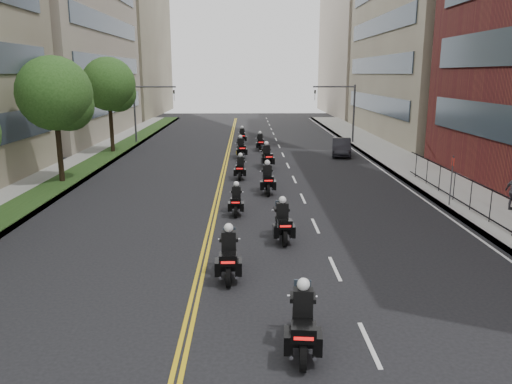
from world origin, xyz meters
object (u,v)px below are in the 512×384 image
motorcycle_4 (236,201)px  motorcycle_5 (267,180)px  motorcycle_6 (240,169)px  motorcycle_9 (260,143)px  motorcycle_1 (303,324)px  motorcycle_7 (267,157)px  motorcycle_8 (241,149)px  motorcycle_3 (283,223)px  parked_sedan (341,147)px  motorcycle_2 (229,257)px  motorcycle_10 (242,136)px

motorcycle_4 → motorcycle_5: bearing=69.9°
motorcycle_6 → motorcycle_9: motorcycle_9 is taller
motorcycle_1 → motorcycle_7: size_ratio=0.98×
motorcycle_1 → motorcycle_9: motorcycle_1 is taller
motorcycle_1 → motorcycle_8: bearing=98.8°
motorcycle_3 → motorcycle_4: (-1.95, 3.96, -0.09)m
parked_sedan → motorcycle_2: bearing=-99.0°
motorcycle_9 → motorcycle_4: bearing=-98.1°
motorcycle_5 → motorcycle_10: motorcycle_5 is taller
motorcycle_2 → motorcycle_8: 24.22m
motorcycle_5 → motorcycle_6: size_ratio=1.13×
motorcycle_9 → motorcycle_10: motorcycle_10 is taller
motorcycle_7 → motorcycle_8: bearing=106.8°
motorcycle_3 → motorcycle_10: size_ratio=1.07×
motorcycle_2 → parked_sedan: 26.62m
motorcycle_8 → motorcycle_10: size_ratio=1.09×
motorcycle_3 → motorcycle_6: size_ratio=1.09×
motorcycle_10 → motorcycle_5: bearing=-88.7°
motorcycle_8 → motorcycle_9: size_ratio=1.09×
motorcycle_1 → motorcycle_4: 12.45m
motorcycle_6 → motorcycle_10: bearing=93.0°
motorcycle_6 → motorcycle_8: motorcycle_8 is taller
motorcycle_3 → motorcycle_8: bearing=93.1°
motorcycle_10 → motorcycle_2: bearing=-93.4°
motorcycle_9 → motorcycle_10: size_ratio=1.00×
motorcycle_10 → parked_sedan: motorcycle_10 is taller
motorcycle_9 → motorcycle_7: bearing=-91.6°
motorcycle_1 → parked_sedan: (6.52, 29.85, -0.03)m
motorcycle_2 → motorcycle_5: bearing=81.0°
motorcycle_2 → motorcycle_6: size_ratio=1.10×
motorcycle_3 → motorcycle_6: bearing=96.3°
motorcycle_2 → parked_sedan: size_ratio=0.58×
motorcycle_7 → parked_sedan: size_ratio=0.60×
motorcycle_10 → motorcycle_4: bearing=-93.3°
motorcycle_8 → motorcycle_9: (1.66, 4.00, -0.06)m
motorcycle_8 → motorcycle_7: bearing=-73.3°
motorcycle_5 → motorcycle_9: bearing=88.9°
motorcycle_4 → motorcycle_5: size_ratio=0.84×
motorcycle_5 → motorcycle_10: 20.88m
motorcycle_7 → parked_sedan: (6.40, 5.30, -0.04)m
motorcycle_6 → motorcycle_9: size_ratio=0.99×
motorcycle_8 → parked_sedan: size_ratio=0.58×
motorcycle_1 → motorcycle_3: size_ratio=1.02×
motorcycle_5 → motorcycle_6: bearing=110.3°
motorcycle_3 → motorcycle_4: 4.41m
motorcycle_7 → motorcycle_10: 13.03m
motorcycle_3 → motorcycle_7: 16.19m
motorcycle_7 → motorcycle_9: (-0.25, 8.28, -0.08)m
motorcycle_3 → motorcycle_5: size_ratio=0.96×
motorcycle_10 → parked_sedan: (8.26, -7.60, 0.04)m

